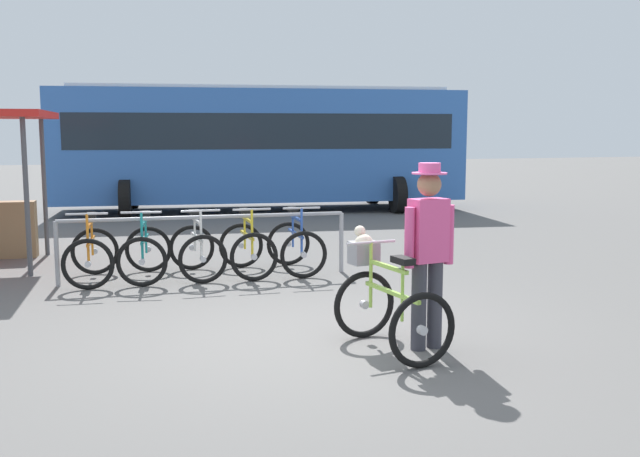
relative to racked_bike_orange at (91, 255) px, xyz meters
name	(u,v)px	position (x,y,z in m)	size (l,w,h in m)	color
ground_plane	(309,338)	(1.97, -3.46, -0.37)	(80.00, 80.00, 0.00)	#605E5B
bike_rack_rail	(206,229)	(1.49, -0.27, 0.32)	(3.90, 0.29, 0.88)	#99999E
racked_bike_orange	(91,255)	(0.00, 0.00, 0.00)	(0.77, 1.16, 0.97)	black
racked_bike_teal	(145,253)	(0.70, -0.04, 0.00)	(0.83, 1.19, 0.97)	black
racked_bike_white	(197,250)	(1.40, -0.08, 0.00)	(0.66, 1.10, 0.97)	black
racked_bike_yellow	(247,248)	(2.10, -0.13, 0.00)	(0.70, 1.13, 0.97)	black
racked_bike_blue	(296,246)	(2.79, -0.17, 0.00)	(0.73, 1.14, 0.97)	black
featured_bicycle	(385,297)	(2.54, -4.00, 0.12)	(0.79, 1.24, 1.09)	black
person_with_featured_bike	(428,248)	(2.91, -4.13, 0.58)	(0.52, 0.32, 1.72)	#383842
bus_distant	(260,142)	(4.24, 7.96, 1.37)	(10.25, 4.28, 3.08)	#3366B7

